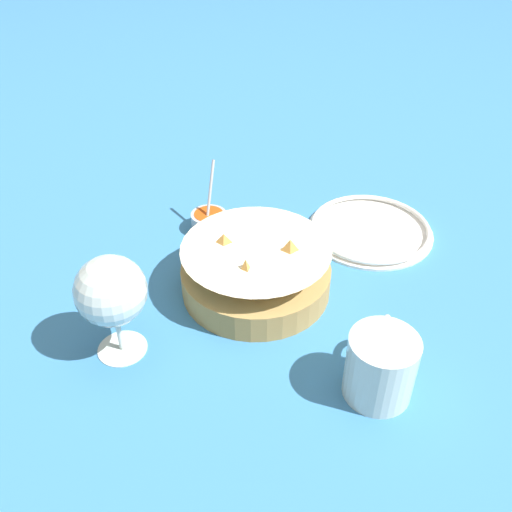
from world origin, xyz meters
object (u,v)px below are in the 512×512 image
side_plate (370,229)px  beer_mug (380,368)px  food_basket (256,270)px  wine_glass (111,293)px  sauce_cup (209,220)px

side_plate → beer_mug: bearing=-172.8°
food_basket → beer_mug: food_basket is taller
food_basket → wine_glass: wine_glass is taller
sauce_cup → beer_mug: sauce_cup is taller
beer_mug → side_plate: 0.35m
food_basket → sauce_cup: sauce_cup is taller
wine_glass → beer_mug: 0.35m
beer_mug → side_plate: (0.35, 0.04, -0.03)m
sauce_cup → wine_glass: bearing=175.3°
sauce_cup → wine_glass: size_ratio=0.78×
sauce_cup → beer_mug: 0.43m
side_plate → sauce_cup: bearing=103.0°
sauce_cup → side_plate: bearing=-77.0°
wine_glass → food_basket: bearing=-40.6°
food_basket → side_plate: bearing=-38.4°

